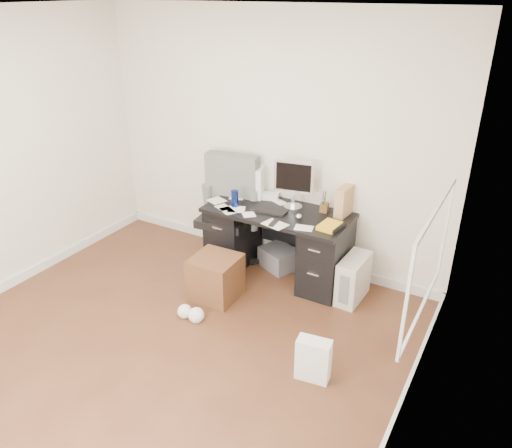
{
  "coord_description": "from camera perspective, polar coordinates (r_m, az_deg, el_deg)",
  "views": [
    {
      "loc": [
        2.41,
        -2.53,
        2.83
      ],
      "look_at": [
        0.29,
        1.2,
        0.79
      ],
      "focal_mm": 35.0,
      "sensor_mm": 36.0,
      "label": 1
    }
  ],
  "objects": [
    {
      "name": "computer_mouse",
      "position": [
        4.93,
        4.91,
        0.84
      ],
      "size": [
        0.06,
        0.06,
        0.06
      ],
      "primitive_type": "sphere",
      "rotation": [
        0.0,
        0.0,
        0.01
      ],
      "color": "silver",
      "rests_on": "desk"
    },
    {
      "name": "yellow_book",
      "position": [
        4.79,
        8.51,
        -0.24
      ],
      "size": [
        0.21,
        0.26,
        0.04
      ],
      "primitive_type": "cube",
      "rotation": [
        0.0,
        0.0,
        -0.1
      ],
      "color": "gold",
      "rests_on": "desk"
    },
    {
      "name": "loose_papers",
      "position": [
        5.17,
        0.31,
        1.78
      ],
      "size": [
        1.1,
        0.6,
        0.0
      ],
      "primitive_type": null,
      "color": "white",
      "rests_on": "desk"
    },
    {
      "name": "room_shell",
      "position": [
        3.68,
        -12.73,
        6.29
      ],
      "size": [
        4.02,
        4.02,
        2.71
      ],
      "color": "silver",
      "rests_on": "ground"
    },
    {
      "name": "paper_remote",
      "position": [
        4.82,
        2.19,
        0.06
      ],
      "size": [
        0.27,
        0.24,
        0.02
      ],
      "primitive_type": null,
      "rotation": [
        0.0,
        0.0,
        -0.24
      ],
      "color": "white",
      "rests_on": "desk"
    },
    {
      "name": "office_chair",
      "position": [
        5.43,
        -3.47,
        1.26
      ],
      "size": [
        0.77,
        0.77,
        1.21
      ],
      "primitive_type": null,
      "rotation": [
        0.0,
        0.0,
        0.13
      ],
      "color": "#575A57",
      "rests_on": "ground"
    },
    {
      "name": "desk",
      "position": [
        5.28,
        2.48,
        -1.96
      ],
      "size": [
        1.5,
        0.7,
        0.75
      ],
      "color": "black",
      "rests_on": "ground"
    },
    {
      "name": "lcd_monitor",
      "position": [
        5.11,
        4.33,
        4.56
      ],
      "size": [
        0.45,
        0.3,
        0.52
      ],
      "primitive_type": null,
      "rotation": [
        0.0,
        0.0,
        0.17
      ],
      "color": "silver",
      "rests_on": "desk"
    },
    {
      "name": "pc_tower",
      "position": [
        5.03,
        11.05,
        -6.15
      ],
      "size": [
        0.22,
        0.47,
        0.46
      ],
      "primitive_type": "cube",
      "rotation": [
        0.0,
        0.0,
        -0.04
      ],
      "color": "#A9A499",
      "rests_on": "ground"
    },
    {
      "name": "white_binder",
      "position": [
        5.43,
        0.51,
        4.85
      ],
      "size": [
        0.21,
        0.31,
        0.33
      ],
      "primitive_type": "cube",
      "rotation": [
        0.0,
        0.0,
        0.3
      ],
      "color": "white",
      "rests_on": "desk"
    },
    {
      "name": "magazine_file",
      "position": [
        5.04,
        10.06,
        2.6
      ],
      "size": [
        0.15,
        0.27,
        0.3
      ],
      "primitive_type": "cube",
      "rotation": [
        0.0,
        0.0,
        -0.08
      ],
      "color": "#AB8353",
      "rests_on": "desk"
    },
    {
      "name": "shopping_bag",
      "position": [
        4.08,
        6.56,
        -15.13
      ],
      "size": [
        0.29,
        0.23,
        0.36
      ],
      "primitive_type": "cube",
      "rotation": [
        0.0,
        0.0,
        0.14
      ],
      "color": "white",
      "rests_on": "ground"
    },
    {
      "name": "pen_cup",
      "position": [
        5.09,
        7.86,
        2.55
      ],
      "size": [
        0.1,
        0.1,
        0.23
      ],
      "primitive_type": null,
      "rotation": [
        0.0,
        0.0,
        0.07
      ],
      "color": "#503217",
      "rests_on": "desk"
    },
    {
      "name": "travel_mug",
      "position": [
        5.19,
        -2.44,
        2.92
      ],
      "size": [
        0.08,
        0.08,
        0.17
      ],
      "primitive_type": "cylinder",
      "rotation": [
        0.0,
        0.0,
        -0.07
      ],
      "color": "navy",
      "rests_on": "desk"
    },
    {
      "name": "ground",
      "position": [
        4.5,
        -11.23,
        -14.11
      ],
      "size": [
        4.0,
        4.0,
        0.0
      ],
      "primitive_type": "plane",
      "color": "#472416",
      "rests_on": "ground"
    },
    {
      "name": "wicker_basket",
      "position": [
        5.0,
        -4.64,
        -6.09
      ],
      "size": [
        0.45,
        0.45,
        0.44
      ],
      "primitive_type": "cube",
      "rotation": [
        0.0,
        0.0,
        0.03
      ],
      "color": "#462615",
      "rests_on": "ground"
    },
    {
      "name": "desk_printer",
      "position": [
        5.54,
        2.65,
        -3.89
      ],
      "size": [
        0.48,
        0.44,
        0.22
      ],
      "primitive_type": "cube",
      "rotation": [
        0.0,
        0.0,
        -0.42
      ],
      "color": "slate",
      "rests_on": "ground"
    },
    {
      "name": "keyboard",
      "position": [
        5.09,
        1.33,
        1.53
      ],
      "size": [
        0.4,
        0.17,
        0.02
      ],
      "primitive_type": "cube",
      "rotation": [
        0.0,
        0.0,
        0.08
      ],
      "color": "black",
      "rests_on": "desk"
    }
  ]
}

